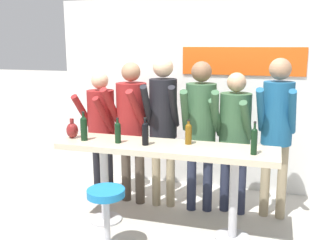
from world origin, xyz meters
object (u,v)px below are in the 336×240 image
object	(u,v)px
person_left	(131,118)
wine_bottle_1	(84,127)
wine_bottle_2	(145,132)
wine_bottle_3	(188,133)
person_right	(277,120)
person_center	(201,120)
decorative_vase	(72,130)
wine_bottle_4	(254,140)
tasting_table	(166,160)
bar_stool	(107,211)
wine_bottle_0	(118,131)
person_center_left	(163,114)
person_far_left	(101,121)
person_center_right	(235,128)

from	to	relation	value
person_left	wine_bottle_1	size ratio (longest dim) A/B	5.53
wine_bottle_2	wine_bottle_3	size ratio (longest dim) A/B	1.12
person_right	wine_bottle_2	bearing A→B (deg)	-147.49
person_left	person_center	distance (m)	0.86
wine_bottle_3	decorative_vase	xyz separation A→B (m)	(-1.30, -0.11, -0.03)
wine_bottle_2	wine_bottle_4	bearing A→B (deg)	-1.35
tasting_table	person_center	bearing A→B (deg)	65.79
tasting_table	bar_stool	distance (m)	0.80
decorative_vase	wine_bottle_0	bearing A→B (deg)	-5.48
person_center_left	wine_bottle_1	bearing A→B (deg)	-144.82
person_far_left	wine_bottle_2	world-z (taller)	person_far_left
wine_bottle_1	wine_bottle_4	bearing A→B (deg)	-0.64
person_far_left	decorative_vase	distance (m)	0.60
wine_bottle_0	wine_bottle_1	xyz separation A→B (m)	(-0.40, -0.00, 0.02)
wine_bottle_3	wine_bottle_2	bearing A→B (deg)	-158.82
person_left	person_center_left	xyz separation A→B (m)	(0.40, -0.01, 0.06)
person_center_right	person_right	bearing A→B (deg)	11.49
person_far_left	wine_bottle_4	distance (m)	2.04
tasting_table	person_center	xyz separation A→B (m)	(0.25, 0.56, 0.32)
person_center	wine_bottle_3	size ratio (longest dim) A/B	6.84
tasting_table	person_right	world-z (taller)	person_right
person_center_right	person_right	xyz separation A→B (m)	(0.46, 0.00, 0.12)
bar_stool	tasting_table	bearing A→B (deg)	55.02
wine_bottle_0	wine_bottle_3	size ratio (longest dim) A/B	1.05
person_right	decorative_vase	distance (m)	2.27
wine_bottle_2	wine_bottle_4	world-z (taller)	wine_bottle_4
wine_bottle_1	decorative_vase	xyz separation A→B (m)	(-0.18, 0.06, -0.06)
person_left	decorative_vase	bearing A→B (deg)	-119.75
wine_bottle_3	person_center_right	bearing A→B (deg)	50.45
tasting_table	person_far_left	world-z (taller)	person_far_left
person_center	person_right	world-z (taller)	person_right
person_center	person_center_right	world-z (taller)	person_center
bar_stool	person_far_left	world-z (taller)	person_far_left
person_center_right	wine_bottle_3	distance (m)	0.66
person_center_left	decorative_vase	xyz separation A→B (m)	(-0.88, -0.57, -0.12)
wine_bottle_0	wine_bottle_4	xyz separation A→B (m)	(1.40, -0.02, 0.02)
bar_stool	wine_bottle_4	size ratio (longest dim) A/B	1.99
tasting_table	wine_bottle_0	distance (m)	0.58
wine_bottle_0	wine_bottle_3	xyz separation A→B (m)	(0.72, 0.17, -0.00)
bar_stool	wine_bottle_3	size ratio (longest dim) A/B	2.46
person_center_left	wine_bottle_3	size ratio (longest dim) A/B	7.02
wine_bottle_3	person_center	bearing A→B (deg)	85.26
bar_stool	person_center_right	bearing A→B (deg)	49.09
person_left	person_center_left	size ratio (longest dim) A/B	0.96
person_center_left	person_center	bearing A→B (deg)	-6.80
tasting_table	person_center	distance (m)	0.69
wine_bottle_4	bar_stool	bearing A→B (deg)	-158.71
tasting_table	person_center_right	world-z (taller)	person_center_right
person_center_right	wine_bottle_2	size ratio (longest dim) A/B	5.70
tasting_table	wine_bottle_4	world-z (taller)	wine_bottle_4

